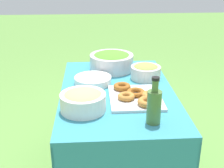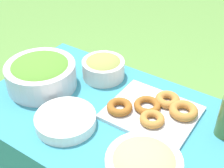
{
  "view_description": "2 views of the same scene",
  "coord_description": "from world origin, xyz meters",
  "views": [
    {
      "loc": [
        1.82,
        -0.15,
        1.52
      ],
      "look_at": [
        0.08,
        -0.04,
        0.8
      ],
      "focal_mm": 50.0,
      "sensor_mm": 36.0,
      "label": 1
    },
    {
      "loc": [
        0.55,
        -0.82,
        1.6
      ],
      "look_at": [
        -0.05,
        0.07,
        0.82
      ],
      "focal_mm": 50.0,
      "sensor_mm": 36.0,
      "label": 2
    }
  ],
  "objects": [
    {
      "name": "donut_platter",
      "position": [
        0.14,
        0.1,
        0.74
      ],
      "size": [
        0.38,
        0.31,
        0.05
      ],
      "color": "silver",
      "rests_on": "picnic_table"
    },
    {
      "name": "pasta_bowl",
      "position": [
        0.26,
        -0.21,
        0.78
      ],
      "size": [
        0.25,
        0.25,
        0.12
      ],
      "color": "white",
      "rests_on": "picnic_table"
    },
    {
      "name": "salad_bowl",
      "position": [
        -0.39,
        -0.01,
        0.79
      ],
      "size": [
        0.32,
        0.32,
        0.14
      ],
      "color": "silver",
      "rests_on": "picnic_table"
    },
    {
      "name": "olive_bowl",
      "position": [
        -0.19,
        0.21,
        0.78
      ],
      "size": [
        0.21,
        0.21,
        0.11
      ],
      "color": "silver",
      "rests_on": "picnic_table"
    },
    {
      "name": "plate_stack",
      "position": [
        -0.12,
        -0.15,
        0.74
      ],
      "size": [
        0.25,
        0.25,
        0.05
      ],
      "color": "white",
      "rests_on": "picnic_table"
    },
    {
      "name": "picnic_table",
      "position": [
        0.0,
        0.0,
        0.61
      ],
      "size": [
        1.17,
        0.72,
        0.72
      ],
      "color": "teal",
      "rests_on": "ground_plane"
    }
  ]
}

